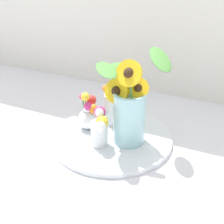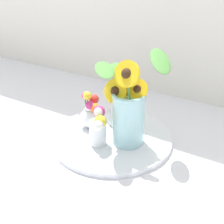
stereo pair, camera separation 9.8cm
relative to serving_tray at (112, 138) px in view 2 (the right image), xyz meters
The scene contains 6 objects.
ground_plane 0.07m from the serving_tray, 75.14° to the right, with size 6.00×6.00×0.00m, color silver.
serving_tray is the anchor object (origin of this frame).
mason_jar_sunflowers 0.16m from the serving_tray, ahead, with size 0.28×0.25×0.33m.
vase_small_center 0.10m from the serving_tray, 102.40° to the right, with size 0.07×0.08×0.14m.
vase_bulb_right 0.13m from the serving_tray, behind, with size 0.08×0.09×0.15m.
vase_small_back 0.13m from the serving_tray, 111.69° to the left, with size 0.09×0.08×0.17m.
Camera 2 is at (0.48, -0.77, 0.64)m, focal length 50.00 mm.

